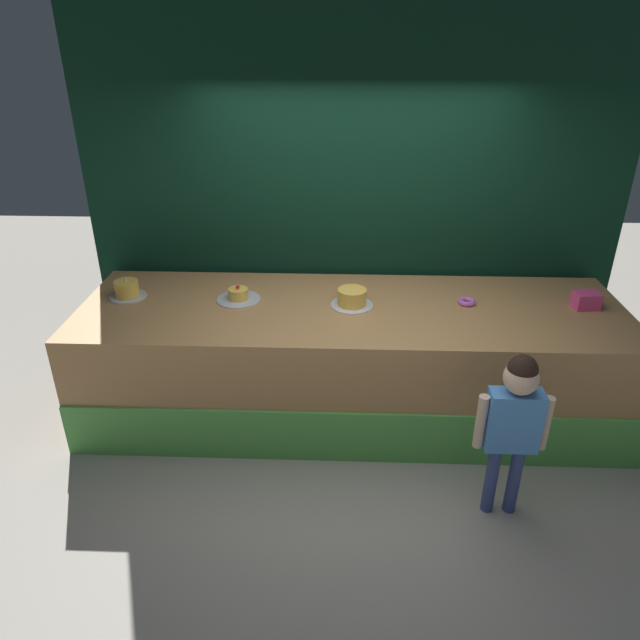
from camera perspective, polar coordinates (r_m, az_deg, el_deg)
name	(u,v)px	position (r m, az deg, el deg)	size (l,w,h in m)	color
ground_plane	(350,459)	(4.43, 2.91, -13.49)	(12.00, 12.00, 0.00)	gray
stage_platform	(350,360)	(4.69, 2.99, -3.93)	(4.19, 1.33, 0.94)	#B27F4C
curtain_backdrop	(353,201)	(4.97, 3.23, 11.56)	(4.48, 0.08, 3.12)	black
child_figure	(514,416)	(3.75, 18.49, -8.86)	(0.45, 0.21, 1.17)	#3F4C8C
pink_box	(586,300)	(4.86, 24.60, 1.78)	(0.18, 0.14, 0.13)	#EE468A
donut	(467,302)	(4.64, 14.18, 1.75)	(0.13, 0.13, 0.04)	#CC66D8
cake_left	(127,290)	(4.85, -18.39, 2.83)	(0.29, 0.29, 0.17)	silver
cake_center	(238,296)	(4.61, -7.99, 2.38)	(0.34, 0.34, 0.13)	silver
cake_right	(352,298)	(4.47, 3.15, 2.15)	(0.33, 0.33, 0.13)	silver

